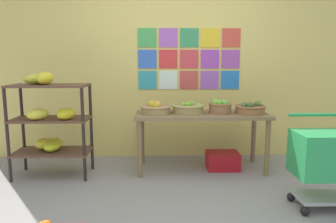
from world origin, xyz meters
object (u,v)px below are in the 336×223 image
Objects in this scene: banana_shelf_unit at (50,120)px; fruit_basket_right at (156,108)px; fruit_basket_back_right at (220,107)px; fruit_basket_left at (188,108)px; produce_crate_under_table at (223,160)px; fruit_basket_centre at (250,108)px; display_table at (201,120)px; shopping_cart at (329,157)px.

banana_shelf_unit reaches higher than fruit_basket_right.
fruit_basket_right is at bearing 178.38° from fruit_basket_back_right.
produce_crate_under_table is (0.44, 0.00, -0.66)m from fruit_basket_left.
fruit_basket_centre is at bearing 2.56° from banana_shelf_unit.
banana_shelf_unit is 3.05× the size of fruit_basket_left.
produce_crate_under_table is (0.06, 0.02, -0.68)m from fruit_basket_back_right.
display_table is 1.49m from shopping_cart.
fruit_basket_centre reaches higher than produce_crate_under_table.
banana_shelf_unit reaches higher than shopping_cart.
fruit_basket_centre is (0.58, -0.07, 0.15)m from display_table.
shopping_cart is (1.55, -1.09, -0.29)m from fruit_basket_right.
display_table is 0.22m from fruit_basket_left.
banana_shelf_unit is at bearing -174.00° from fruit_basket_left.
produce_crate_under_table is 1.36m from shopping_cart.
banana_shelf_unit is 2.13m from produce_crate_under_table.
banana_shelf_unit is at bearing 149.23° from shopping_cart.
fruit_basket_centre is 0.99× the size of fruit_basket_right.
fruit_basket_left reaches higher than display_table.
fruit_basket_back_right is 0.36m from fruit_basket_centre.
display_table is at bearing 178.65° from produce_crate_under_table.
shopping_cart is at bearing -18.39° from banana_shelf_unit.
banana_shelf_unit reaches higher than produce_crate_under_table.
fruit_basket_left is at bearing 175.08° from fruit_basket_centre.
display_table is at bearing 119.86° from shopping_cart.
produce_crate_under_table is at bearing 22.68° from fruit_basket_back_right.
produce_crate_under_table is at bearing 167.39° from fruit_basket_centre.
shopping_cart is (0.72, -1.09, 0.37)m from produce_crate_under_table.
fruit_basket_centre is (0.74, -0.06, 0.00)m from fruit_basket_left.
banana_shelf_unit reaches higher than fruit_basket_left.
fruit_basket_right is 0.44× the size of shopping_cart.
fruit_basket_right is 0.95× the size of produce_crate_under_table.
fruit_basket_left is at bearing -179.48° from produce_crate_under_table.
display_table is 4.30× the size of fruit_basket_right.
fruit_basket_left is at bearing 6.00° from banana_shelf_unit.
fruit_basket_back_right is 0.73× the size of produce_crate_under_table.
fruit_basket_back_right reaches higher than fruit_basket_centre.
fruit_basket_back_right is at bearing 172.93° from fruit_basket_centre.
banana_shelf_unit is 2.36m from fruit_basket_centre.
fruit_basket_back_right is at bearing 113.65° from shopping_cart.
fruit_basket_right reaches higher than display_table.
fruit_basket_centre is at bearing -7.07° from fruit_basket_back_right.
shopping_cart is (1.00, -1.10, -0.14)m from display_table.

